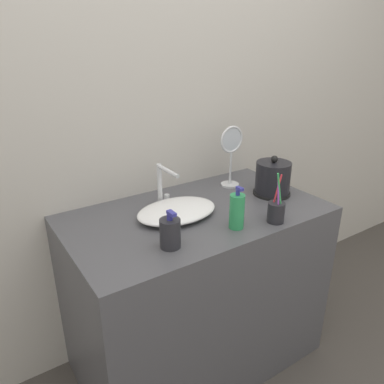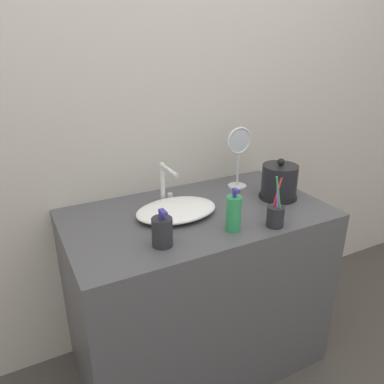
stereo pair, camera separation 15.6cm
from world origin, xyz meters
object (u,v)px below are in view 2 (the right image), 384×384
object	(u,v)px
lotion_bottle	(234,213)
vanity_mirror	(239,153)
electric_kettle	(279,183)
toothbrush_cup	(275,215)
shampoo_bottle	(162,231)
faucet	(165,182)

from	to	relation	value
lotion_bottle	vanity_mirror	xyz separation A→B (m)	(0.27, 0.37, 0.11)
electric_kettle	toothbrush_cup	distance (m)	0.30
toothbrush_cup	shampoo_bottle	xyz separation A→B (m)	(-0.46, 0.07, 0.01)
toothbrush_cup	vanity_mirror	bearing A→B (deg)	76.61
faucet	vanity_mirror	distance (m)	0.41
faucet	shampoo_bottle	size ratio (longest dim) A/B	1.32
toothbrush_cup	shampoo_bottle	world-z (taller)	toothbrush_cup
electric_kettle	toothbrush_cup	xyz separation A→B (m)	(-0.20, -0.22, -0.03)
electric_kettle	shampoo_bottle	bearing A→B (deg)	-166.87
faucet	toothbrush_cup	xyz separation A→B (m)	(0.30, -0.39, -0.06)
lotion_bottle	vanity_mirror	bearing A→B (deg)	54.23
electric_kettle	lotion_bottle	xyz separation A→B (m)	(-0.36, -0.17, -0.00)
toothbrush_cup	lotion_bottle	bearing A→B (deg)	163.28
faucet	toothbrush_cup	world-z (taller)	toothbrush_cup
electric_kettle	shampoo_bottle	size ratio (longest dim) A/B	1.33
faucet	vanity_mirror	world-z (taller)	vanity_mirror
shampoo_bottle	vanity_mirror	world-z (taller)	vanity_mirror
electric_kettle	lotion_bottle	bearing A→B (deg)	-154.85
electric_kettle	vanity_mirror	size ratio (longest dim) A/B	0.63
faucet	lotion_bottle	world-z (taller)	faucet
faucet	shampoo_bottle	distance (m)	0.36
electric_kettle	lotion_bottle	size ratio (longest dim) A/B	1.09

